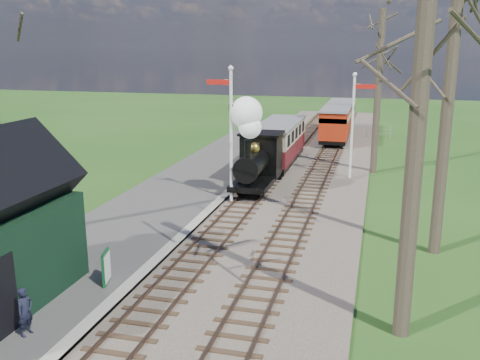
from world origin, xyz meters
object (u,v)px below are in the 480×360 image
object	(u,v)px
locomotive	(255,151)
coach	(279,141)
person	(25,312)
red_carriage_b	(341,115)
semaphore_far	(354,118)
semaphore_near	(230,125)
sign_board	(106,267)
red_carriage_a	(335,125)

from	to	relation	value
locomotive	coach	distance (m)	6.09
person	red_carriage_b	bearing A→B (deg)	2.30
semaphore_far	person	world-z (taller)	semaphore_far
semaphore_near	red_carriage_b	distance (m)	22.36
coach	sign_board	distance (m)	17.65
semaphore_near	sign_board	bearing A→B (deg)	-96.49
semaphore_near	locomotive	xyz separation A→B (m)	(0.76, 1.87, -1.47)
sign_board	person	size ratio (longest dim) A/B	0.83
semaphore_near	person	bearing A→B (deg)	-97.04
semaphore_far	red_carriage_a	xyz separation A→B (m)	(-1.77, 10.50, -1.87)
locomotive	semaphore_near	bearing A→B (deg)	-112.02
coach	red_carriage_a	distance (m)	8.95
locomotive	person	distance (m)	14.82
coach	semaphore_far	bearing A→B (deg)	-23.90
sign_board	red_carriage_a	bearing A→B (deg)	80.30
coach	locomotive	bearing A→B (deg)	-90.11
red_carriage_a	sign_board	distance (m)	26.48
coach	red_carriage_b	world-z (taller)	coach
red_carriage_b	semaphore_far	bearing A→B (deg)	-83.68
semaphore_near	locomotive	size ratio (longest dim) A/B	1.33
semaphore_near	sign_board	world-z (taller)	semaphore_near
person	red_carriage_a	bearing A→B (deg)	0.80
red_carriage_b	person	world-z (taller)	red_carriage_b
locomotive	red_carriage_a	bearing A→B (deg)	79.88
red_carriage_b	locomotive	bearing A→B (deg)	-97.39
semaphore_near	locomotive	world-z (taller)	semaphore_near
red_carriage_b	person	distance (m)	35.06
semaphore_far	sign_board	bearing A→B (deg)	-111.80
semaphore_far	red_carriage_a	bearing A→B (deg)	99.59
semaphore_near	person	size ratio (longest dim) A/B	5.08
semaphore_far	person	distance (m)	20.03
red_carriage_b	person	xyz separation A→B (m)	(-4.94, -34.71, -0.67)
semaphore_near	semaphore_far	world-z (taller)	semaphore_near
semaphore_near	coach	xyz separation A→B (m)	(0.77, 7.94, -2.05)
red_carriage_a	sign_board	bearing A→B (deg)	-99.70
person	sign_board	bearing A→B (deg)	1.66
red_carriage_b	sign_board	bearing A→B (deg)	-98.04
semaphore_far	coach	world-z (taller)	semaphore_far
red_carriage_a	locomotive	bearing A→B (deg)	-100.12
coach	red_carriage_b	bearing A→B (deg)	79.53
locomotive	person	bearing A→B (deg)	-99.07
semaphore_near	sign_board	xyz separation A→B (m)	(-1.09, -9.59, -2.91)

